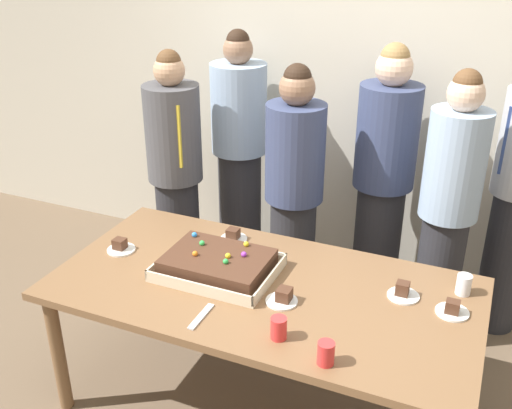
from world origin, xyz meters
name	(u,v)px	position (x,y,z in m)	size (l,w,h in m)	color
ground_plane	(262,402)	(0.00, 0.00, 0.00)	(12.00, 12.00, 0.00)	brown
interior_back_panel	(358,64)	(0.00, 1.60, 1.50)	(8.00, 0.12, 3.00)	beige
party_table	(263,298)	(0.00, 0.00, 0.67)	(2.05, 1.03, 0.74)	brown
sheet_cake	(218,264)	(-0.25, 0.02, 0.79)	(0.58, 0.43, 0.12)	beige
plated_slice_near_left	(403,292)	(0.64, 0.18, 0.76)	(0.15, 0.15, 0.07)	white
plated_slice_near_right	(233,236)	(-0.33, 0.36, 0.76)	(0.15, 0.15, 0.07)	white
plated_slice_far_left	(452,310)	(0.87, 0.13, 0.76)	(0.15, 0.15, 0.07)	white
plated_slice_far_right	(283,298)	(0.14, -0.09, 0.77)	(0.15, 0.15, 0.07)	white
plated_slice_center_front	(121,247)	(-0.83, 0.01, 0.76)	(0.15, 0.15, 0.07)	white
drink_cup_nearest	(464,285)	(0.89, 0.31, 0.79)	(0.07, 0.07, 0.10)	white
drink_cup_middle	(326,353)	(0.45, -0.42, 0.79)	(0.07, 0.07, 0.10)	red
drink_cup_far_end	(279,328)	(0.22, -0.34, 0.79)	(0.07, 0.07, 0.10)	red
cake_server_utensil	(201,316)	(-0.15, -0.34, 0.75)	(0.03, 0.20, 0.01)	silver
person_serving_front	(294,195)	(-0.15, 0.84, 0.84)	(0.35, 0.35, 1.64)	#28282D
person_green_shirt_behind	(383,178)	(0.30, 1.23, 0.88)	(0.38, 0.38, 1.72)	#28282D
person_striped_tie_right	(448,212)	(0.73, 0.91, 0.87)	(0.32, 0.32, 1.67)	#28282D
person_far_right_suit	(239,154)	(-0.71, 1.26, 0.88)	(0.38, 0.38, 1.73)	#28282D
person_back_corner	(176,173)	(-0.98, 0.85, 0.85)	(0.36, 0.36, 1.65)	#28282D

